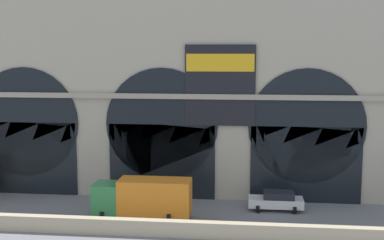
# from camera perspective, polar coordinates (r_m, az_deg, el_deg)

# --- Properties ---
(ground_plane) EXTENTS (200.00, 200.00, 0.00)m
(ground_plane) POSITION_cam_1_polar(r_m,az_deg,el_deg) (41.26, -4.51, -10.50)
(ground_plane) COLOR slate
(quay_parapet_wall) EXTENTS (90.00, 0.70, 1.14)m
(quay_parapet_wall) POSITION_cam_1_polar(r_m,az_deg,el_deg) (37.02, -5.83, -11.75)
(quay_parapet_wall) COLOR #BCAD8C
(quay_parapet_wall) RESTS_ON ground
(station_building) EXTENTS (51.86, 6.15, 22.09)m
(station_building) POSITION_cam_1_polar(r_m,az_deg,el_deg) (47.00, -2.79, 5.13)
(station_building) COLOR #B2A891
(station_building) RESTS_ON ground
(box_truck_center) EXTENTS (7.50, 2.91, 3.12)m
(box_truck_center) POSITION_cam_1_polar(r_m,az_deg,el_deg) (40.07, -5.40, -8.52)
(box_truck_center) COLOR #2D7A42
(box_truck_center) RESTS_ON ground
(car_mideast) EXTENTS (4.40, 2.22, 1.55)m
(car_mideast) POSITION_cam_1_polar(r_m,az_deg,el_deg) (42.77, 9.35, -8.79)
(car_mideast) COLOR white
(car_mideast) RESTS_ON ground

